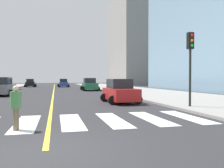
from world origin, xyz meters
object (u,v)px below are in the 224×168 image
car_green_fourth (90,85)px  traffic_light_near_corner (190,54)px  car_gray_fifth (2,87)px  pedestrian_crossing (16,106)px  car_black_second (30,83)px  car_blue_third (63,83)px  fire_hydrant (108,87)px  car_red_nearest (120,92)px

car_green_fourth → traffic_light_near_corner: bearing=96.5°
car_gray_fifth → pedestrian_crossing: size_ratio=2.88×
car_black_second → traffic_light_near_corner: bearing=-73.5°
car_green_fourth → traffic_light_near_corner: size_ratio=0.99×
car_blue_third → fire_hydrant: (6.21, -18.62, -0.30)m
car_blue_third → car_gray_fifth: car_gray_fifth is taller
traffic_light_near_corner → pedestrian_crossing: 10.37m
car_gray_fifth → pedestrian_crossing: (4.23, -18.63, -0.07)m
car_blue_third → fire_hydrant: size_ratio=4.74×
car_red_nearest → fire_hydrant: bearing=-101.6°
car_red_nearest → car_black_second: size_ratio=0.99×
car_black_second → car_blue_third: car_blue_third is taller
car_blue_third → car_green_fourth: (3.49, -17.60, 0.05)m
car_blue_third → traffic_light_near_corner: traffic_light_near_corner is taller
car_red_nearest → car_green_fourth: car_green_fourth is taller
car_red_nearest → car_black_second: 41.30m
car_green_fourth → car_gray_fifth: 14.32m
car_red_nearest → pedestrian_crossing: 10.44m
car_blue_third → traffic_light_near_corner: (6.17, -41.66, 2.42)m
car_blue_third → car_gray_fifth: 27.97m
traffic_light_near_corner → pedestrian_crossing: (-9.27, -3.96, -2.43)m
car_green_fourth → traffic_light_near_corner: 24.32m
car_blue_third → car_gray_fifth: size_ratio=0.93×
car_blue_third → car_green_fourth: car_green_fourth is taller
car_red_nearest → fire_hydrant: car_red_nearest is taller
car_red_nearest → car_blue_third: car_blue_third is taller
traffic_light_near_corner → car_gray_fifth: bearing=-47.4°
car_red_nearest → car_gray_fifth: bearing=-46.3°
car_blue_third → car_green_fourth: size_ratio=0.96×
car_red_nearest → car_gray_fifth: size_ratio=0.90×
car_gray_fifth → traffic_light_near_corner: bearing=-45.0°
car_green_fourth → car_red_nearest: bearing=88.8°
pedestrian_crossing → fire_hydrant: size_ratio=1.77×
car_black_second → car_green_fourth: size_ratio=0.94×
car_black_second → traffic_light_near_corner: size_ratio=0.93×
car_black_second → fire_hydrant: car_black_second is taller
car_red_nearest → car_black_second: bearing=-77.3°
car_black_second → traffic_light_near_corner: 46.54m
fire_hydrant → car_red_nearest: bearing=-99.8°
fire_hydrant → car_black_second: bearing=122.3°
car_blue_third → car_green_fourth: bearing=100.2°
car_green_fourth → traffic_light_near_corner: (2.68, -24.06, 2.38)m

